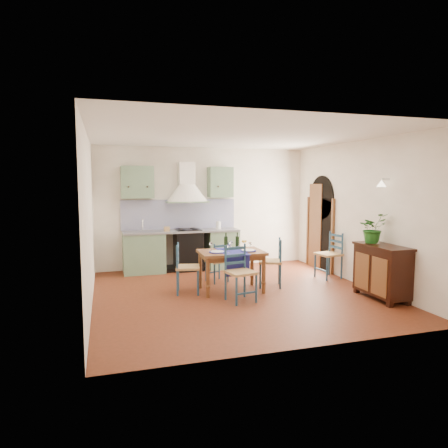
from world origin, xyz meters
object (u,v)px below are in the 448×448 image
(sideboard, at_px, (382,270))
(chair_near, at_px, (240,273))
(potted_plant, at_px, (373,228))
(dining_table, at_px, (232,256))

(sideboard, bearing_deg, chair_near, 166.09)
(chair_near, bearing_deg, potted_plant, -8.31)
(dining_table, relative_size, sideboard, 1.13)
(sideboard, relative_size, potted_plant, 1.99)
(potted_plant, bearing_deg, sideboard, -83.25)
(dining_table, xyz_separation_m, sideboard, (2.31, -1.22, -0.15))
(dining_table, distance_m, sideboard, 2.62)
(dining_table, height_order, sideboard, dining_table)
(dining_table, height_order, chair_near, dining_table)
(dining_table, relative_size, chair_near, 1.26)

